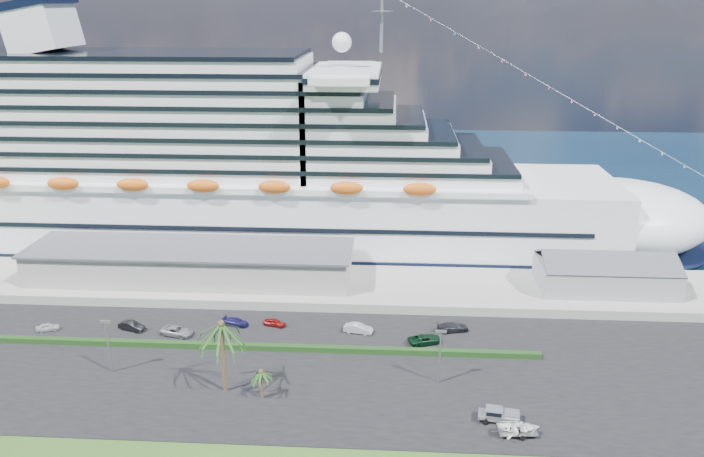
# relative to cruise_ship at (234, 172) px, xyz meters

# --- Properties ---
(ground) EXTENTS (420.00, 420.00, 0.00)m
(ground) POSITION_rel_cruise_ship_xyz_m (21.53, -64.00, -16.69)
(ground) COLOR #2C501A
(ground) RESTS_ON ground
(asphalt_lot) EXTENTS (140.00, 38.00, 0.12)m
(asphalt_lot) POSITION_rel_cruise_ship_xyz_m (21.53, -53.00, -16.63)
(asphalt_lot) COLOR black
(asphalt_lot) RESTS_ON ground
(wharf) EXTENTS (240.00, 20.00, 1.80)m
(wharf) POSITION_rel_cruise_ship_xyz_m (21.53, -24.00, -15.79)
(wharf) COLOR gray
(wharf) RESTS_ON ground
(water) EXTENTS (420.00, 160.00, 0.02)m
(water) POSITION_rel_cruise_ship_xyz_m (21.53, 66.00, -16.68)
(water) COLOR black
(water) RESTS_ON ground
(cruise_ship) EXTENTS (191.00, 38.00, 54.00)m
(cruise_ship) POSITION_rel_cruise_ship_xyz_m (0.00, 0.00, 0.00)
(cruise_ship) COLOR silver
(cruise_ship) RESTS_ON ground
(terminal_building) EXTENTS (61.00, 15.00, 6.30)m
(terminal_building) POSITION_rel_cruise_ship_xyz_m (-3.47, -24.00, -11.68)
(terminal_building) COLOR gray
(terminal_building) RESTS_ON wharf
(port_shed) EXTENTS (24.00, 12.31, 7.37)m
(port_shed) POSITION_rel_cruise_ship_xyz_m (73.53, -24.00, -12.30)
(port_shed) COLOR gray
(port_shed) RESTS_ON wharf
(hedge) EXTENTS (88.00, 1.10, 0.90)m
(hedge) POSITION_rel_cruise_ship_xyz_m (13.53, -48.00, -16.12)
(hedge) COLOR black
(hedge) RESTS_ON asphalt_lot
(lamp_post_left) EXTENTS (1.60, 0.35, 8.27)m
(lamp_post_left) POSITION_rel_cruise_ship_xyz_m (-6.47, -56.00, -11.35)
(lamp_post_left) COLOR gray
(lamp_post_left) RESTS_ON asphalt_lot
(lamp_post_right) EXTENTS (1.60, 0.35, 8.27)m
(lamp_post_right) POSITION_rel_cruise_ship_xyz_m (41.53, -56.00, -11.35)
(lamp_post_right) COLOR gray
(lamp_post_right) RESTS_ON asphalt_lot
(palm_tall) EXTENTS (8.82, 8.82, 11.13)m
(palm_tall) POSITION_rel_cruise_ship_xyz_m (11.53, -60.00, -7.49)
(palm_tall) COLOR #47301E
(palm_tall) RESTS_ON ground
(palm_short) EXTENTS (3.53, 3.53, 4.56)m
(palm_short) POSITION_rel_cruise_ship_xyz_m (17.03, -61.50, -13.03)
(palm_short) COLOR #47301E
(palm_short) RESTS_ON ground
(parked_car_0) EXTENTS (3.98, 2.75, 1.26)m
(parked_car_0) POSITION_rel_cruise_ship_xyz_m (-22.16, -43.75, -15.95)
(parked_car_0) COLOR silver
(parked_car_0) RESTS_ON asphalt_lot
(parked_car_1) EXTENTS (4.81, 2.99, 1.50)m
(parked_car_1) POSITION_rel_cruise_ship_xyz_m (-8.34, -42.68, -15.83)
(parked_car_1) COLOR black
(parked_car_1) RESTS_ON asphalt_lot
(parked_car_2) EXTENTS (5.75, 3.64, 1.48)m
(parked_car_2) POSITION_rel_cruise_ship_xyz_m (-0.33, -44.06, -15.84)
(parked_car_2) COLOR gray
(parked_car_2) RESTS_ON asphalt_lot
(parked_car_3) EXTENTS (4.72, 2.88, 1.28)m
(parked_car_3) POSITION_rel_cruise_ship_xyz_m (8.49, -39.88, -15.94)
(parked_car_3) COLOR #1A1751
(parked_car_3) RESTS_ON asphalt_lot
(parked_car_4) EXTENTS (4.00, 2.43, 1.27)m
(parked_car_4) POSITION_rel_cruise_ship_xyz_m (15.07, -39.73, -15.94)
(parked_car_4) COLOR maroon
(parked_car_4) RESTS_ON asphalt_lot
(parked_car_5) EXTENTS (4.97, 2.55, 1.56)m
(parked_car_5) POSITION_rel_cruise_ship_xyz_m (29.20, -41.32, -15.79)
(parked_car_5) COLOR silver
(parked_car_5) RESTS_ON asphalt_lot
(parked_car_6) EXTENTS (5.90, 4.26, 1.49)m
(parked_car_6) POSITION_rel_cruise_ship_xyz_m (40.01, -44.38, -15.83)
(parked_car_6) COLOR black
(parked_car_6) RESTS_ON asphalt_lot
(parked_car_7) EXTENTS (5.60, 3.37, 1.52)m
(parked_car_7) POSITION_rel_cruise_ship_xyz_m (44.77, -39.78, -15.81)
(parked_car_7) COLOR #222328
(parked_car_7) RESTS_ON asphalt_lot
(pickup_truck) EXTENTS (5.56, 2.76, 1.87)m
(pickup_truck) POSITION_rel_cruise_ship_xyz_m (48.68, -65.09, -15.55)
(pickup_truck) COLOR black
(pickup_truck) RESTS_ON asphalt_lot
(boat_trailer) EXTENTS (6.17, 4.24, 1.74)m
(boat_trailer) POSITION_rel_cruise_ship_xyz_m (50.74, -68.18, -15.42)
(boat_trailer) COLOR gray
(boat_trailer) RESTS_ON asphalt_lot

